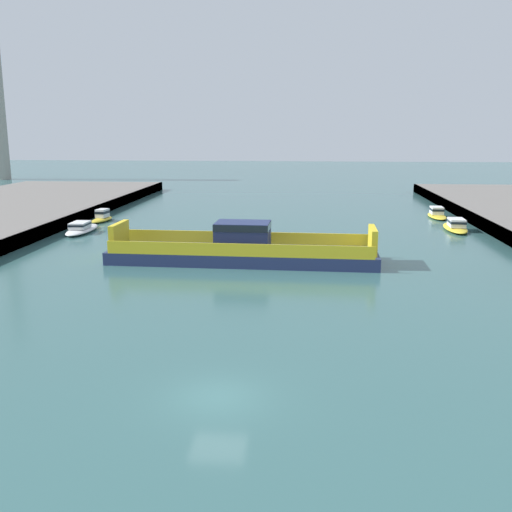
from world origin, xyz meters
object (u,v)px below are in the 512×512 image
at_px(moored_boat_far_right, 81,228).
at_px(moored_boat_upstream_a, 102,217).
at_px(chain_ferry, 243,250).
at_px(moored_boat_mid_right, 456,226).
at_px(moored_boat_mid_left, 437,213).

xyz_separation_m(moored_boat_far_right, moored_boat_upstream_a, (-0.43, 8.12, 0.12)).
relative_size(chain_ferry, moored_boat_mid_right, 3.01).
height_order(moored_boat_mid_left, moored_boat_far_right, moored_boat_mid_left).
distance_m(moored_boat_mid_right, moored_boat_upstream_a, 43.87).
bearing_deg(moored_boat_far_right, moored_boat_mid_right, 6.45).
distance_m(moored_boat_mid_right, moored_boat_far_right, 43.60).
xyz_separation_m(moored_boat_mid_right, moored_boat_upstream_a, (-43.76, 3.22, 0.05)).
bearing_deg(moored_boat_mid_left, chain_ferry, -128.73).
distance_m(moored_boat_mid_left, moored_boat_mid_right, 10.54).
bearing_deg(moored_boat_far_right, moored_boat_mid_left, 19.56).
bearing_deg(moored_boat_mid_right, chain_ferry, -141.39).
height_order(chain_ferry, moored_boat_upstream_a, chain_ferry).
relative_size(moored_boat_mid_left, moored_boat_upstream_a, 1.25).
height_order(moored_boat_far_right, moored_boat_upstream_a, moored_boat_upstream_a).
distance_m(chain_ferry, moored_boat_mid_right, 29.64).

